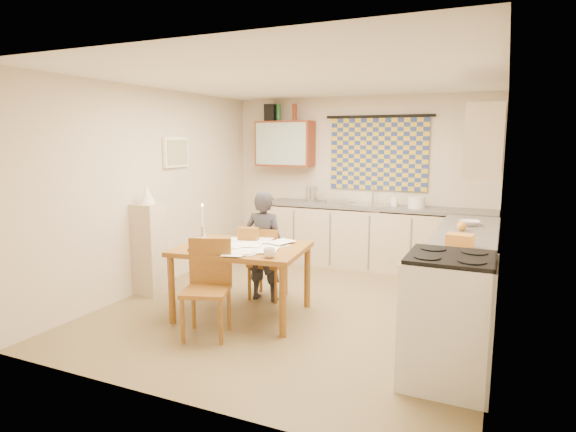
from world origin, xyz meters
The scene contains 44 objects.
floor centered at (0.00, 0.00, -0.01)m, with size 4.00×4.50×0.02m, color brown.
ceiling centered at (0.00, 0.00, 2.51)m, with size 4.00×4.50×0.02m, color white.
wall_back centered at (0.00, 2.26, 1.25)m, with size 4.00×0.02×2.50m, color beige.
wall_front centered at (0.00, -2.26, 1.25)m, with size 4.00×0.02×2.50m, color beige.
wall_left centered at (-2.01, 0.00, 1.25)m, with size 0.02×4.50×2.50m, color beige.
wall_right centered at (2.01, 0.00, 1.25)m, with size 0.02×4.50×2.50m, color beige.
window_blind centered at (0.30, 2.22, 1.65)m, with size 1.45×0.03×1.05m, color navy.
curtain_rod centered at (0.30, 2.20, 2.20)m, with size 0.04×0.04×1.60m, color black.
wall_cabinet centered at (-1.15, 2.08, 1.80)m, with size 0.90×0.34×0.70m, color maroon.
wall_cabinet_glass centered at (-1.15, 1.91, 1.80)m, with size 0.84×0.02×0.64m, color #99B2A5.
upper_cabinet_right centered at (1.83, 0.55, 1.85)m, with size 0.34×1.30×0.70m, color tan.
framed_print centered at (-1.97, 0.40, 1.70)m, with size 0.04×0.50×0.40m, color white.
print_canvas centered at (-1.95, 0.40, 1.70)m, with size 0.01×0.42×0.32m, color beige.
counter_back centered at (0.34, 1.95, 0.45)m, with size 3.30×0.62×0.92m.
counter_right centered at (1.70, 0.05, 0.45)m, with size 0.62×2.95×0.92m.
stove centered at (1.70, -1.15, 0.50)m, with size 0.66×0.66×1.01m.
sink centered at (0.27, 1.95, 0.88)m, with size 0.55×0.45×0.10m, color silver.
tap centered at (0.26, 2.13, 1.06)m, with size 0.03×0.03×0.28m, color silver.
dish_rack centered at (-0.22, 1.95, 0.95)m, with size 0.35×0.30×0.06m, color silver.
kettle centered at (-0.65, 1.95, 1.04)m, with size 0.18×0.18×0.24m, color silver.
mixing_bowl centered at (0.93, 1.95, 1.00)m, with size 0.24×0.24×0.16m, color white.
soap_bottle centered at (0.61, 2.00, 1.01)m, with size 0.08×0.09×0.18m, color white.
bowl centered at (1.70, 0.79, 0.95)m, with size 0.26×0.26×0.05m, color white.
orange_bag centered at (1.70, -0.42, 0.98)m, with size 0.22×0.16×0.12m, color orange.
fruit_orange centered at (1.65, 0.42, 0.97)m, with size 0.10×0.10×0.10m, color orange.
speaker centered at (-1.40, 2.08, 2.28)m, with size 0.16×0.20×0.26m, color black.
bottle_green centered at (-1.26, 2.08, 2.28)m, with size 0.07×0.07×0.26m, color #195926.
bottle_brown centered at (-0.99, 2.08, 2.28)m, with size 0.07×0.07×0.26m, color maroon.
dining_table centered at (-0.46, -0.52, 0.38)m, with size 1.42×1.15×0.75m.
chair_far centered at (-0.46, 0.08, 0.27)m, with size 0.41×0.41×0.86m.
chair_near centered at (-0.49, -1.16, 0.29)m, with size 0.53×0.53×0.92m.
person centered at (-0.47, 0.01, 0.65)m, with size 0.49×0.34×1.29m, color black.
shelf_stand centered at (-1.84, -0.36, 0.55)m, with size 0.32×0.30×1.11m, color tan.
lampshade centered at (-1.84, -0.36, 1.22)m, with size 0.20×0.20×0.22m, color white.
letter_rack centered at (-0.51, -0.29, 0.83)m, with size 0.22×0.10×0.16m, color brown.
mug centered at (0.02, -0.84, 0.80)m, with size 0.13×0.13×0.09m, color white.
magazine centered at (-0.90, -0.85, 0.76)m, with size 0.27×0.29×0.02m, color maroon.
book centered at (-0.87, -0.66, 0.76)m, with size 0.25×0.30×0.02m, color orange.
orange_box centered at (-0.71, -0.87, 0.77)m, with size 0.12×0.08×0.04m, color orange.
eyeglasses centered at (-0.30, -0.81, 0.76)m, with size 0.13×0.04×0.02m, color black.
candle_holder centered at (-0.94, -0.52, 0.84)m, with size 0.06×0.06×0.18m, color silver.
candle centered at (-0.94, -0.54, 1.04)m, with size 0.02×0.02×0.22m, color white.
candle_flame centered at (-0.95, -0.52, 1.16)m, with size 0.02×0.02×0.02m, color #FFCC66.
papers centered at (-0.40, -0.52, 0.76)m, with size 1.04×0.97×0.03m.
Camera 1 is at (2.03, -4.84, 1.87)m, focal length 30.00 mm.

